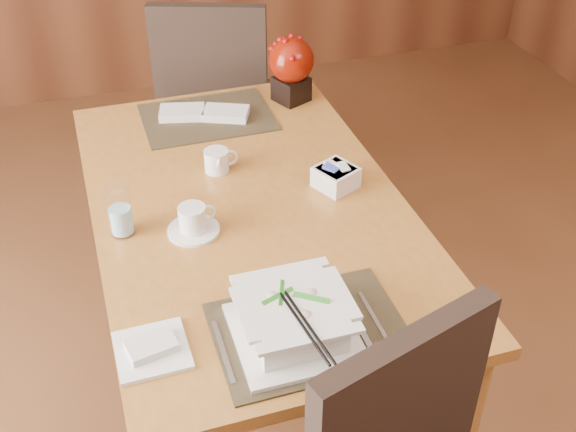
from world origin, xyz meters
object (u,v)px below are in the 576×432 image
object	(u,v)px
soup_setting	(294,320)
sugar_caddy	(336,177)
creamer_jug	(217,161)
berry_decor	(291,66)
bread_plate	(152,350)
far_chair	(216,97)
dining_table	(250,230)
coffee_cup	(193,221)
water_glass	(120,210)

from	to	relation	value
soup_setting	sugar_caddy	distance (m)	0.65
soup_setting	creamer_jug	xyz separation A→B (m)	(-0.01, 0.76, -0.02)
berry_decor	bread_plate	size ratio (longest dim) A/B	1.45
berry_decor	far_chair	distance (m)	0.58
dining_table	soup_setting	size ratio (longest dim) A/B	5.29
berry_decor	coffee_cup	bearing A→B (deg)	-126.92
sugar_caddy	bread_plate	distance (m)	0.82
soup_setting	far_chair	world-z (taller)	far_chair
sugar_caddy	soup_setting	bearing A→B (deg)	-119.42
bread_plate	dining_table	bearing A→B (deg)	53.91
bread_plate	far_chair	bearing A→B (deg)	72.00
coffee_cup	far_chair	bearing A→B (deg)	74.25
dining_table	coffee_cup	world-z (taller)	coffee_cup
berry_decor	far_chair	world-z (taller)	far_chair
dining_table	water_glass	bearing A→B (deg)	-175.39
dining_table	soup_setting	world-z (taller)	soup_setting
dining_table	far_chair	bearing A→B (deg)	82.58
sugar_caddy	far_chair	size ratio (longest dim) A/B	0.11
soup_setting	berry_decor	size ratio (longest dim) A/B	1.19
dining_table	berry_decor	world-z (taller)	berry_decor
coffee_cup	berry_decor	distance (m)	0.85
far_chair	berry_decor	bearing A→B (deg)	132.43
soup_setting	bread_plate	world-z (taller)	soup_setting
creamer_jug	berry_decor	distance (m)	0.54
dining_table	bread_plate	xyz separation A→B (m)	(-0.37, -0.50, 0.10)
water_glass	bread_plate	size ratio (longest dim) A/B	0.95
water_glass	far_chair	size ratio (longest dim) A/B	0.15
coffee_cup	berry_decor	bearing A→B (deg)	53.08
coffee_cup	soup_setting	bearing A→B (deg)	-73.37
bread_plate	far_chair	world-z (taller)	far_chair
sugar_caddy	water_glass	bearing A→B (deg)	-176.81
soup_setting	bread_plate	xyz separation A→B (m)	(-0.32, 0.06, -0.05)
bread_plate	far_chair	distance (m)	1.63
bread_plate	creamer_jug	bearing A→B (deg)	65.66
coffee_cup	creamer_jug	bearing A→B (deg)	64.85
water_glass	coffee_cup	bearing A→B (deg)	-16.18
water_glass	bread_plate	distance (m)	0.48
creamer_jug	coffee_cup	bearing A→B (deg)	-115.46
coffee_cup	dining_table	bearing A→B (deg)	24.90
soup_setting	water_glass	distance (m)	0.62
dining_table	sugar_caddy	distance (m)	0.31
soup_setting	creamer_jug	bearing A→B (deg)	90.89
sugar_caddy	far_chair	distance (m)	1.06
creamer_jug	bread_plate	xyz separation A→B (m)	(-0.32, -0.71, -0.03)
far_chair	water_glass	bearing A→B (deg)	84.37
berry_decor	sugar_caddy	bearing A→B (deg)	-94.69
coffee_cup	bread_plate	world-z (taller)	coffee_cup
sugar_caddy	creamer_jug	bearing A→B (deg)	148.46
soup_setting	coffee_cup	world-z (taller)	soup_setting
creamer_jug	berry_decor	size ratio (longest dim) A/B	0.42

